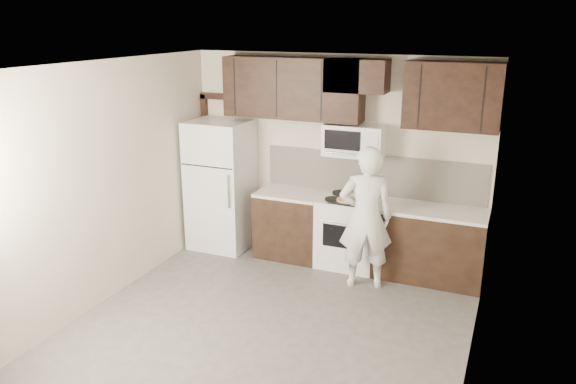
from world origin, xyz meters
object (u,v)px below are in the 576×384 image
Objects in this scene: stove at (349,232)px; refrigerator at (221,185)px; person at (366,218)px; microwave at (354,140)px.

stove is 0.52× the size of refrigerator.
refrigerator is at bearing -31.32° from person.
person is (0.35, -0.51, 0.41)m from stove.
microwave is 1.06m from person.
refrigerator is (-1.85, -0.17, -0.75)m from microwave.
stove is 1.20m from microwave.
stove is 1.90m from refrigerator.
person is at bearing -60.83° from microwave.
person is at bearing -55.52° from stove.
stove is 0.74m from person.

